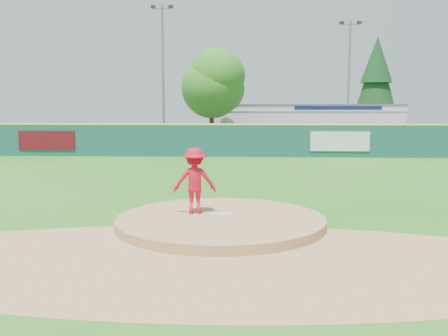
{
  "coord_description": "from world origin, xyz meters",
  "views": [
    {
      "loc": [
        0.68,
        -12.86,
        3.16
      ],
      "look_at": [
        0.0,
        2.0,
        1.3
      ],
      "focal_mm": 40.0,
      "sensor_mm": 36.0,
      "label": 1
    }
  ],
  "objects_px": {
    "van": "(191,137)",
    "playground_slide": "(8,141)",
    "deciduous_tree": "(212,87)",
    "light_pole_left": "(163,69)",
    "conifer_tree": "(376,81)",
    "pitcher": "(195,181)",
    "pool_building_grp": "(307,123)",
    "light_pole_right": "(349,77)"
  },
  "relations": [
    {
      "from": "pool_building_grp",
      "to": "deciduous_tree",
      "type": "height_order",
      "value": "deciduous_tree"
    },
    {
      "from": "deciduous_tree",
      "to": "conifer_tree",
      "type": "distance_m",
      "value": 18.63
    },
    {
      "from": "pool_building_grp",
      "to": "light_pole_left",
      "type": "relative_size",
      "value": 1.38
    },
    {
      "from": "playground_slide",
      "to": "pitcher",
      "type": "bearing_deg",
      "value": -53.8
    },
    {
      "from": "van",
      "to": "deciduous_tree",
      "type": "relative_size",
      "value": 0.71
    },
    {
      "from": "light_pole_right",
      "to": "light_pole_left",
      "type": "bearing_deg",
      "value": -172.41
    },
    {
      "from": "pitcher",
      "to": "conifer_tree",
      "type": "xyz_separation_m",
      "value": [
        13.73,
        35.55,
        4.4
      ]
    },
    {
      "from": "pool_building_grp",
      "to": "playground_slide",
      "type": "distance_m",
      "value": 24.52
    },
    {
      "from": "pitcher",
      "to": "pool_building_grp",
      "type": "relative_size",
      "value": 0.12
    },
    {
      "from": "playground_slide",
      "to": "light_pole_right",
      "type": "distance_m",
      "value": 26.68
    },
    {
      "from": "playground_slide",
      "to": "light_pole_left",
      "type": "distance_m",
      "value": 12.71
    },
    {
      "from": "pitcher",
      "to": "van",
      "type": "bearing_deg",
      "value": -90.14
    },
    {
      "from": "pitcher",
      "to": "pool_building_grp",
      "type": "distance_m",
      "value": 32.26
    },
    {
      "from": "pool_building_grp",
      "to": "light_pole_right",
      "type": "height_order",
      "value": "light_pole_right"
    },
    {
      "from": "pitcher",
      "to": "deciduous_tree",
      "type": "bearing_deg",
      "value": -93.77
    },
    {
      "from": "deciduous_tree",
      "to": "playground_slide",
      "type": "bearing_deg",
      "value": -166.18
    },
    {
      "from": "deciduous_tree",
      "to": "conifer_tree",
      "type": "bearing_deg",
      "value": 36.25
    },
    {
      "from": "van",
      "to": "playground_slide",
      "type": "distance_m",
      "value": 13.23
    },
    {
      "from": "pitcher",
      "to": "conifer_tree",
      "type": "distance_m",
      "value": 38.36
    },
    {
      "from": "pool_building_grp",
      "to": "deciduous_tree",
      "type": "xyz_separation_m",
      "value": [
        -8.0,
        -6.99,
        2.89
      ]
    },
    {
      "from": "van",
      "to": "conifer_tree",
      "type": "distance_m",
      "value": 20.05
    },
    {
      "from": "light_pole_left",
      "to": "pool_building_grp",
      "type": "bearing_deg",
      "value": 22.6
    },
    {
      "from": "conifer_tree",
      "to": "light_pole_right",
      "type": "distance_m",
      "value": 8.06
    },
    {
      "from": "conifer_tree",
      "to": "light_pole_right",
      "type": "relative_size",
      "value": 0.95
    },
    {
      "from": "pool_building_grp",
      "to": "conifer_tree",
      "type": "xyz_separation_m",
      "value": [
        7.0,
        4.01,
        3.88
      ]
    },
    {
      "from": "conifer_tree",
      "to": "light_pole_left",
      "type": "xyz_separation_m",
      "value": [
        -19.0,
        -9.0,
        0.51
      ]
    },
    {
      "from": "van",
      "to": "deciduous_tree",
      "type": "xyz_separation_m",
      "value": [
        1.68,
        -0.96,
        3.81
      ]
    },
    {
      "from": "light_pole_left",
      "to": "van",
      "type": "bearing_deg",
      "value": -24.18
    },
    {
      "from": "van",
      "to": "playground_slide",
      "type": "bearing_deg",
      "value": 103.94
    },
    {
      "from": "pitcher",
      "to": "light_pole_left",
      "type": "bearing_deg",
      "value": -85.5
    },
    {
      "from": "pitcher",
      "to": "playground_slide",
      "type": "height_order",
      "value": "pitcher"
    },
    {
      "from": "van",
      "to": "light_pole_right",
      "type": "bearing_deg",
      "value": -82.17
    },
    {
      "from": "pitcher",
      "to": "deciduous_tree",
      "type": "distance_m",
      "value": 24.82
    },
    {
      "from": "van",
      "to": "light_pole_left",
      "type": "relative_size",
      "value": 0.47
    },
    {
      "from": "van",
      "to": "light_pole_right",
      "type": "relative_size",
      "value": 0.52
    },
    {
      "from": "pitcher",
      "to": "light_pole_right",
      "type": "height_order",
      "value": "light_pole_right"
    },
    {
      "from": "pool_building_grp",
      "to": "conifer_tree",
      "type": "distance_m",
      "value": 8.95
    },
    {
      "from": "pool_building_grp",
      "to": "light_pole_right",
      "type": "xyz_separation_m",
      "value": [
        3.0,
        -2.99,
        3.88
      ]
    },
    {
      "from": "deciduous_tree",
      "to": "light_pole_left",
      "type": "height_order",
      "value": "light_pole_left"
    },
    {
      "from": "light_pole_left",
      "to": "pitcher",
      "type": "bearing_deg",
      "value": -78.76
    },
    {
      "from": "conifer_tree",
      "to": "light_pole_left",
      "type": "height_order",
      "value": "light_pole_left"
    },
    {
      "from": "pitcher",
      "to": "light_pole_left",
      "type": "xyz_separation_m",
      "value": [
        -5.27,
        26.55,
        4.91
      ]
    }
  ]
}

